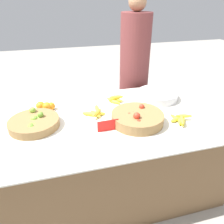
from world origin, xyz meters
The scene contains 11 objects.
ground_plane centered at (0.00, 0.00, 0.00)m, with size 12.00×12.00×0.00m, color #A39E93.
market_table centered at (0.00, 0.00, 0.34)m, with size 1.73×1.08×0.69m.
lime_bowl centered at (-0.59, 0.02, 0.72)m, with size 0.37×0.37×0.10m.
tomato_basket centered at (0.17, -0.12, 0.73)m, with size 0.40×0.40×0.12m.
orange_pile centered at (-0.51, 0.27, 0.72)m, with size 0.16×0.10×0.08m.
metal_bowl centered at (0.51, 0.24, 0.72)m, with size 0.38×0.38×0.07m.
price_sign centered at (-0.08, -0.18, 0.73)m, with size 0.16×0.01×0.09m.
banana_bunch_middle_left centered at (-0.12, 0.07, 0.71)m, with size 0.19×0.19×0.06m.
banana_bunch_front_center centered at (0.10, 0.27, 0.71)m, with size 0.15×0.16×0.06m.
banana_bunch_front_right centered at (0.49, -0.20, 0.71)m, with size 0.19×0.21×0.06m.
vendor_person centered at (0.47, 0.79, 0.73)m, with size 0.33×0.33×1.59m.
Camera 1 is at (-0.39, -1.47, 1.56)m, focal length 35.00 mm.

